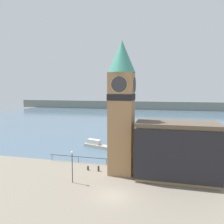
{
  "coord_description": "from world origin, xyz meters",
  "views": [
    {
      "loc": [
        5.7,
        -24.08,
        12.6
      ],
      "look_at": [
        -1.47,
        5.37,
        9.36
      ],
      "focal_mm": 35.0,
      "sensor_mm": 36.0,
      "label": 1
    }
  ],
  "objects": [
    {
      "name": "clock_tower",
      "position": [
        -0.46,
        7.15,
        10.36
      ],
      "size": [
        3.97,
        3.97,
        19.51
      ],
      "color": "#9E754C",
      "rests_on": "ground_plane"
    },
    {
      "name": "mooring_bollard_near",
      "position": [
        -5.7,
        6.91,
        0.37
      ],
      "size": [
        0.3,
        0.3,
        0.68
      ],
      "color": "#2D2D33",
      "rests_on": "ground_plane"
    },
    {
      "name": "boat_near",
      "position": [
        -8.18,
        19.62,
        0.6
      ],
      "size": [
        7.08,
        3.74,
        1.69
      ],
      "rotation": [
        0.0,
        0.0,
        -0.33
      ],
      "color": "#B7B2A8",
      "rests_on": "water"
    },
    {
      "name": "lamp_post",
      "position": [
        -6.16,
        2.11,
        2.99
      ],
      "size": [
        0.32,
        0.32,
        4.33
      ],
      "color": "black",
      "rests_on": "ground_plane"
    },
    {
      "name": "water",
      "position": [
        0.0,
        70.0,
        -0.0
      ],
      "size": [
        160.0,
        120.0,
        0.0
      ],
      "color": "slate",
      "rests_on": "ground_plane"
    },
    {
      "name": "pier_railing",
      "position": [
        -8.47,
        9.75,
        0.95
      ],
      "size": [
        10.55,
        0.08,
        1.09
      ],
      "color": "#333338",
      "rests_on": "ground_plane"
    },
    {
      "name": "pier_building",
      "position": [
        7.4,
        6.82,
        4.02
      ],
      "size": [
        11.25,
        5.5,
        8.0
      ],
      "color": "tan",
      "rests_on": "ground_plane"
    },
    {
      "name": "far_shoreline",
      "position": [
        0.0,
        110.0,
        2.5
      ],
      "size": [
        180.0,
        3.0,
        5.0
      ],
      "color": "gray",
      "rests_on": "water"
    },
    {
      "name": "ground_plane",
      "position": [
        0.0,
        0.0,
        0.0
      ],
      "size": [
        160.0,
        160.0,
        0.0
      ],
      "primitive_type": "plane",
      "color": "gray"
    },
    {
      "name": "mooring_bollard_far",
      "position": [
        -3.97,
        6.87,
        0.47
      ],
      "size": [
        0.32,
        0.32,
        0.86
      ],
      "color": "#2D2D33",
      "rests_on": "ground_plane"
    }
  ]
}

